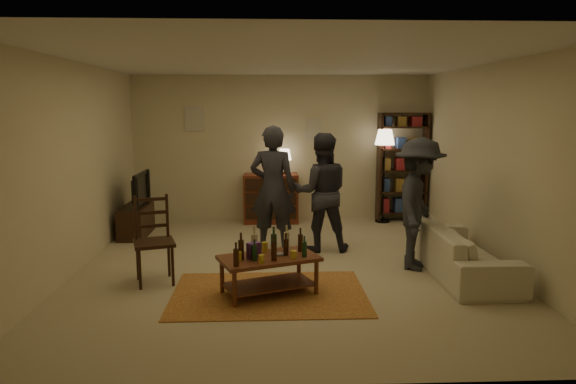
{
  "coord_description": "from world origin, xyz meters",
  "views": [
    {
      "loc": [
        -0.28,
        -6.63,
        2.11
      ],
      "look_at": [
        0.01,
        0.1,
        1.0
      ],
      "focal_mm": 32.0,
      "sensor_mm": 36.0,
      "label": 1
    }
  ],
  "objects": [
    {
      "name": "person_by_sofa",
      "position": [
        1.7,
        -0.14,
        0.87
      ],
      "size": [
        1.05,
        1.28,
        1.73
      ],
      "primitive_type": "imported",
      "rotation": [
        0.0,
        0.0,
        1.15
      ],
      "color": "#2A2B32",
      "rests_on": "ground"
    },
    {
      "name": "dining_chair",
      "position": [
        -1.66,
        -0.52,
        0.57
      ],
      "size": [
        0.58,
        0.58,
        1.08
      ],
      "rotation": [
        0.0,
        0.0,
        0.3
      ],
      "color": "#331C11",
      "rests_on": "ground"
    },
    {
      "name": "floor",
      "position": [
        0.0,
        0.0,
        0.0
      ],
      "size": [
        6.0,
        6.0,
        0.0
      ],
      "primitive_type": "plane",
      "color": "#C6B793",
      "rests_on": "ground"
    },
    {
      "name": "room_shell",
      "position": [
        -0.65,
        2.98,
        1.81
      ],
      "size": [
        6.0,
        6.0,
        6.0
      ],
      "color": "beige",
      "rests_on": "ground"
    },
    {
      "name": "bookshelf",
      "position": [
        2.25,
        2.78,
        1.03
      ],
      "size": [
        0.9,
        0.34,
        2.02
      ],
      "color": "#331C11",
      "rests_on": "ground"
    },
    {
      "name": "sofa",
      "position": [
        2.2,
        -0.4,
        0.3
      ],
      "size": [
        0.81,
        2.08,
        0.61
      ],
      "primitive_type": "imported",
      "rotation": [
        0.0,
        0.0,
        1.57
      ],
      "color": "beige",
      "rests_on": "ground"
    },
    {
      "name": "floor_lamp",
      "position": [
        1.88,
        2.65,
        1.46
      ],
      "size": [
        0.36,
        0.36,
        1.72
      ],
      "color": "black",
      "rests_on": "ground"
    },
    {
      "name": "rug",
      "position": [
        -0.26,
        -1.03,
        0.01
      ],
      "size": [
        2.2,
        1.5,
        0.01
      ],
      "primitive_type": "cube",
      "color": "#994021",
      "rests_on": "ground"
    },
    {
      "name": "person_right",
      "position": [
        0.53,
        0.8,
        0.87
      ],
      "size": [
        0.85,
        0.66,
        1.75
      ],
      "primitive_type": "imported",
      "rotation": [
        0.0,
        0.0,
        3.14
      ],
      "color": "#292931",
      "rests_on": "ground"
    },
    {
      "name": "tv_stand",
      "position": [
        -2.44,
        1.8,
        0.38
      ],
      "size": [
        0.4,
        1.0,
        1.06
      ],
      "color": "#331C11",
      "rests_on": "ground"
    },
    {
      "name": "coffee_table",
      "position": [
        -0.26,
        -1.03,
        0.4
      ],
      "size": [
        1.23,
        0.94,
        0.78
      ],
      "rotation": [
        0.0,
        0.0,
        0.37
      ],
      "color": "brown",
      "rests_on": "ground"
    },
    {
      "name": "person_left",
      "position": [
        -0.19,
        0.81,
        0.93
      ],
      "size": [
        0.75,
        0.57,
        1.86
      ],
      "primitive_type": "imported",
      "rotation": [
        0.0,
        0.0,
        2.93
      ],
      "color": "#27272E",
      "rests_on": "ground"
    },
    {
      "name": "dresser",
      "position": [
        -0.19,
        2.71,
        0.48
      ],
      "size": [
        1.0,
        0.5,
        1.36
      ],
      "color": "maroon",
      "rests_on": "ground"
    }
  ]
}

